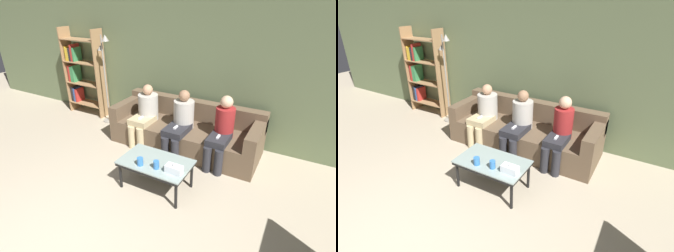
% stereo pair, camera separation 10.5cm
% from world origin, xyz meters
% --- Properties ---
extents(wall_back, '(12.00, 0.06, 2.60)m').
position_xyz_m(wall_back, '(0.00, 3.60, 1.30)').
color(wall_back, '#60704C').
rests_on(wall_back, ground_plane).
extents(couch, '(2.59, 0.93, 0.78)m').
position_xyz_m(couch, '(0.00, 3.06, 0.29)').
color(couch, brown).
rests_on(couch, ground_plane).
extents(coffee_table, '(0.97, 0.58, 0.43)m').
position_xyz_m(coffee_table, '(0.14, 1.81, 0.39)').
color(coffee_table, '#8C9E99').
rests_on(coffee_table, ground_plane).
extents(cup_near_left, '(0.08, 0.08, 0.11)m').
position_xyz_m(cup_near_left, '(0.23, 1.67, 0.49)').
color(cup_near_left, '#3372BF').
rests_on(cup_near_left, coffee_table).
extents(cup_near_right, '(0.08, 0.08, 0.11)m').
position_xyz_m(cup_near_right, '(0.01, 1.63, 0.49)').
color(cup_near_right, '#3372BF').
rests_on(cup_near_right, coffee_table).
extents(tissue_box, '(0.22, 0.12, 0.13)m').
position_xyz_m(tissue_box, '(0.47, 1.70, 0.48)').
color(tissue_box, silver).
rests_on(tissue_box, coffee_table).
extents(bookshelf, '(0.95, 0.32, 1.87)m').
position_xyz_m(bookshelf, '(-2.74, 3.37, 0.94)').
color(bookshelf, '#9E754C').
rests_on(bookshelf, ground_plane).
extents(standing_lamp, '(0.31, 0.26, 1.80)m').
position_xyz_m(standing_lamp, '(-1.89, 3.23, 1.11)').
color(standing_lamp, gray).
rests_on(standing_lamp, ground_plane).
extents(seated_person_left_end, '(0.36, 0.66, 1.07)m').
position_xyz_m(seated_person_left_end, '(-0.71, 2.86, 0.58)').
color(seated_person_left_end, tan).
rests_on(seated_person_left_end, ground_plane).
extents(seated_person_mid_left, '(0.34, 0.72, 1.08)m').
position_xyz_m(seated_person_mid_left, '(0.00, 2.83, 0.58)').
color(seated_person_mid_left, '#28282D').
rests_on(seated_person_mid_left, ground_plane).
extents(seated_person_mid_right, '(0.31, 0.66, 1.10)m').
position_xyz_m(seated_person_mid_right, '(0.71, 2.83, 0.58)').
color(seated_person_mid_right, '#28282D').
rests_on(seated_person_mid_right, ground_plane).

